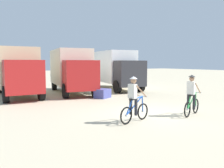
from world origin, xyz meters
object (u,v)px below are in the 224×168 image
Objects in this scene: box_truck_cream_rv at (72,69)px; box_truck_avon_van at (115,68)px; cyclist_cowboy_hat at (192,97)px; cyclist_orange_shirt at (134,101)px; box_truck_tan_camper at (17,69)px; supply_crate at (103,93)px.

box_truck_avon_van is at bearing 5.29° from box_truck_cream_rv.
box_truck_cream_rv is 10.35m from cyclist_cowboy_hat.
box_truck_cream_rv reaches higher than cyclist_orange_shirt.
cyclist_orange_shirt is at bearing -119.17° from box_truck_avon_van.
box_truck_tan_camper is 3.76× the size of cyclist_cowboy_hat.
cyclist_cowboy_hat is (1.45, -10.19, -1.03)m from box_truck_cream_rv.
cyclist_cowboy_hat is at bearing -81.88° from box_truck_cream_rv.
box_truck_cream_rv is at bearing 81.72° from cyclist_orange_shirt.
box_truck_cream_rv is 9.92m from cyclist_orange_shirt.
cyclist_orange_shirt is (2.50, -10.11, -1.03)m from box_truck_tan_camper.
box_truck_tan_camper is at bearing 117.02° from cyclist_cowboy_hat.
cyclist_cowboy_hat reaches higher than supply_crate.
box_truck_avon_van is 7.09× the size of supply_crate.
supply_crate is at bearing -40.40° from box_truck_tan_camper.
cyclist_orange_shirt and cyclist_cowboy_hat have the same top height.
box_truck_cream_rv is at bearing 98.12° from cyclist_cowboy_hat.
box_truck_avon_van is 5.57m from supply_crate.
box_truck_avon_van is at bearing 48.23° from supply_crate.
supply_crate is (0.70, -3.59, -1.58)m from box_truck_cream_rv.
cyclist_orange_shirt is 1.00× the size of cyclist_cowboy_hat.
box_truck_avon_van is at bearing 0.38° from box_truck_tan_camper.
box_truck_tan_camper and box_truck_avon_van have the same top height.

